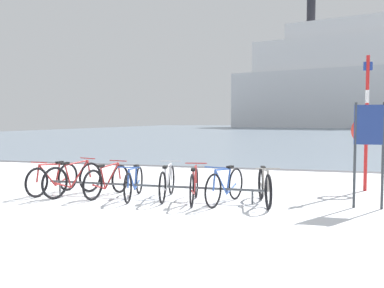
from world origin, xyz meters
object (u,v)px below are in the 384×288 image
Objects in this scene: bicycle_2 at (107,181)px; bicycle_6 at (225,186)px; bicycle_1 at (74,179)px; ferry_ship at (342,84)px; rescue_post at (366,126)px; info_sign at (369,136)px; bicycle_7 at (265,187)px; bicycle_0 at (53,179)px; bicycle_4 at (167,182)px; bicycle_5 at (194,185)px; bicycle_3 at (134,183)px.

bicycle_6 is at bearing -2.18° from bicycle_2.
ferry_ship is (13.07, 83.91, 8.96)m from bicycle_1.
bicycle_6 is at bearing -141.61° from rescue_post.
info_sign is 84.33m from ferry_ship.
bicycle_7 is 0.51× the size of rescue_post.
bicycle_0 is 0.98× the size of bicycle_6.
rescue_post is at bearing 20.04° from bicycle_1.
ferry_ship is (12.29, 83.82, 8.98)m from bicycle_2.
bicycle_2 is at bearing -98.34° from ferry_ship.
bicycle_4 is at bearing 179.08° from bicycle_7.
ferry_ship is (9.63, 83.92, 8.96)m from bicycle_6.
bicycle_6 is 2.91m from info_sign.
bicycle_5 is (2.80, -0.06, -0.01)m from bicycle_1.
bicycle_0 is at bearing 178.36° from bicycle_5.
info_sign is (4.00, 0.06, 1.02)m from bicycle_4.
bicycle_5 is 0.81× the size of info_sign.
bicycle_6 is at bearing -0.77° from bicycle_0.
bicycle_1 is 0.52× the size of rescue_post.
bicycle_1 reaches higher than bicycle_2.
bicycle_7 is (1.40, 0.20, -0.00)m from bicycle_5.
bicycle_0 is at bearing 175.81° from bicycle_1.
bicycle_3 is (1.44, 0.03, -0.03)m from bicycle_1.
bicycle_4 reaches higher than bicycle_5.
rescue_post is (3.59, 2.39, 1.18)m from bicycle_5.
bicycle_1 is at bearing -178.01° from bicycle_7.
bicycle_0 is at bearing -178.73° from bicycle_7.
bicycle_5 is (3.35, -0.10, 0.01)m from bicycle_0.
bicycle_5 is 1.42m from bicycle_7.
bicycle_6 is at bearing -174.69° from info_sign.
bicycle_5 is at bearing -174.96° from info_sign.
bicycle_1 is 1.02× the size of bicycle_7.
bicycle_1 is 0.97× the size of bicycle_4.
bicycle_0 is at bearing -177.06° from bicycle_4.
info_sign is at bearing -96.67° from rescue_post.
bicycle_4 is (0.71, 0.15, 0.02)m from bicycle_3.
bicycle_1 is 3.43m from bicycle_6.
bicycle_1 is at bearing -173.55° from bicycle_2.
bicycle_2 is (0.78, 0.09, -0.02)m from bicycle_1.
bicycle_1 is at bearing -177.77° from info_sign.
bicycle_0 is 0.95× the size of bicycle_3.
rescue_post is at bearing 38.39° from bicycle_6.
bicycle_6 is 0.03× the size of ferry_ship.
bicycle_3 is at bearing 176.30° from bicycle_5.
bicycle_2 is (1.33, 0.05, -0.00)m from bicycle_0.
ferry_ship is at bearing 82.11° from bicycle_3.
bicycle_5 is 0.03× the size of ferry_ship.
bicycle_1 reaches higher than bicycle_0.
bicycle_2 is at bearing 175.93° from bicycle_5.
bicycle_5 is 4.47m from rescue_post.
bicycle_2 is at bearing 177.82° from bicycle_6.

